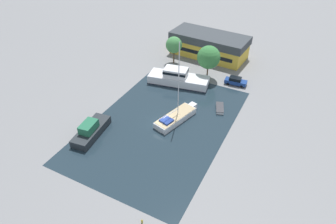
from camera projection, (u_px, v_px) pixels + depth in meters
ground_plane at (161, 124)px, 53.07m from camera, size 440.00×440.00×0.00m
water_canal at (161, 124)px, 53.07m from camera, size 22.54×34.02×0.01m
warehouse_building at (209, 45)px, 73.42m from camera, size 19.07×9.32×5.51m
quay_tree_near_building at (209, 57)px, 63.09m from camera, size 4.93×4.93×7.47m
quay_tree_by_water at (174, 45)px, 69.25m from camera, size 3.81×3.81×6.44m
parked_car at (236, 81)px, 63.36m from camera, size 4.72×2.11×1.69m
sailboat_moored at (176, 117)px, 53.61m from camera, size 4.96×9.91×14.85m
motor_cruiser at (178, 78)px, 63.39m from camera, size 13.32×6.37×3.52m
small_dinghy at (220, 108)px, 56.43m from camera, size 2.52×3.69×0.59m
cabin_boat at (91, 130)px, 50.20m from camera, size 3.94×8.55×2.73m
mooring_bollard at (142, 221)px, 37.19m from camera, size 0.23×0.23×0.59m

